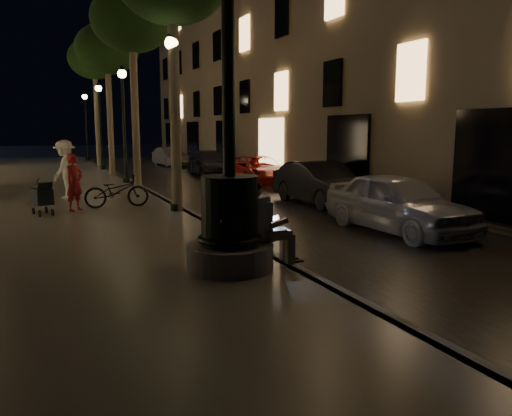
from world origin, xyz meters
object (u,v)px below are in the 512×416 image
fountain_lamppost (230,207)px  car_fifth (170,157)px  bicycle (117,191)px  lamp_curb_a (173,98)px  car_second (320,183)px  lamp_curb_d (86,117)px  tree_far (94,60)px  tree_third (107,50)px  pedestrian_white (65,169)px  pedestrian_red (74,182)px  lamp_curb_b (123,109)px  tree_second (132,21)px  car_third (258,170)px  lamp_curb_c (100,114)px  car_rear (211,164)px  stroller (42,197)px  car_front (398,203)px  seated_man_laptop (265,221)px

fountain_lamppost → car_fifth: fountain_lamppost is taller
fountain_lamppost → bicycle: (-0.68, 7.27, -0.54)m
lamp_curb_a → car_second: 5.54m
car_second → lamp_curb_d: bearing=102.4°
tree_far → lamp_curb_a: bearing=-90.3°
tree_third → pedestrian_white: bearing=-108.0°
car_fifth → pedestrian_red: pedestrian_red is taller
fountain_lamppost → car_fifth: bearing=77.8°
lamp_curb_b → pedestrian_white: size_ratio=2.56×
tree_second → pedestrian_white: 6.16m
lamp_curb_b → car_second: size_ratio=1.14×
fountain_lamppost → car_second: (5.60, 6.46, -0.52)m
tree_second → car_third: bearing=7.5°
tree_second → tree_far: (-0.02, 12.00, 0.10)m
fountain_lamppost → lamp_curb_a: fountain_lamppost is taller
fountain_lamppost → tree_far: bearing=88.1°
lamp_curb_c → car_rear: (4.91, -4.62, -2.59)m
stroller → car_rear: car_rear is taller
tree_far → car_fifth: (4.59, 0.95, -5.82)m
lamp_curb_b → car_fifth: bearing=66.9°
lamp_curb_d → pedestrian_red: size_ratio=3.06×
tree_second → stroller: 8.48m
pedestrian_white → lamp_curb_b: bearing=179.4°
tree_second → pedestrian_white: tree_second is taller
lamp_curb_a → car_front: 6.41m
tree_far → lamp_curb_a: size_ratio=1.56×
lamp_curb_d → car_second: bearing=-78.3°
car_second → car_fifth: (-0.22, 18.49, -0.08)m
seated_man_laptop → car_rear: seated_man_laptop is taller
pedestrian_white → lamp_curb_d: bearing=-154.7°
car_fifth → stroller: bearing=-119.5°
stroller → pedestrian_red: bearing=12.5°
lamp_curb_a → tree_third: bearing=90.0°
tree_far → lamp_curb_a: 18.28m
car_third → pedestrian_red: bearing=-141.8°
lamp_curb_b → bicycle: 7.33m
car_front → car_second: size_ratio=0.99×
lamp_curb_b → seated_man_laptop: bearing=-90.4°
tree_far → car_front: size_ratio=1.80×
stroller → pedestrian_white: (0.78, 3.37, 0.45)m
car_third → bicycle: bearing=-138.2°
tree_far → car_rear: (4.83, -6.62, -5.78)m
car_front → bicycle: car_front is taller
lamp_curb_d → fountain_lamppost: bearing=-91.3°
tree_second → tree_third: size_ratio=1.03×
seated_man_laptop → bicycle: (-1.30, 7.27, -0.26)m
lamp_curb_c → bicycle: (-1.38, -14.73, -2.57)m
stroller → car_third: 10.71m
lamp_curb_a → car_front: (4.30, -4.03, -2.53)m
car_third → bicycle: (-6.88, -5.44, 0.04)m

